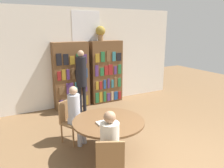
% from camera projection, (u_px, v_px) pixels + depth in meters
% --- Properties ---
extents(ground_plane, '(16.00, 16.00, 0.00)m').
position_uv_depth(ground_plane, '(174.00, 168.00, 3.86)').
color(ground_plane, brown).
extents(wall_back, '(6.40, 0.07, 3.00)m').
position_uv_depth(wall_back, '(87.00, 57.00, 6.89)').
color(wall_back, silver).
rests_on(wall_back, ground_plane).
extents(bookshelf_left, '(1.06, 0.34, 2.01)m').
position_uv_depth(bookshelf_left, '(71.00, 76.00, 6.58)').
color(bookshelf_left, brown).
rests_on(bookshelf_left, ground_plane).
extents(bookshelf_right, '(1.06, 0.34, 2.01)m').
position_uv_depth(bookshelf_right, '(106.00, 72.00, 7.12)').
color(bookshelf_right, brown).
rests_on(bookshelf_right, ground_plane).
extents(flower_vase, '(0.30, 0.30, 0.46)m').
position_uv_depth(flower_vase, '(100.00, 32.00, 6.72)').
color(flower_vase, '#997047').
rests_on(flower_vase, bookshelf_right).
extents(reading_table, '(1.35, 1.35, 0.72)m').
position_uv_depth(reading_table, '(108.00, 125.00, 4.12)').
color(reading_table, brown).
rests_on(reading_table, ground_plane).
extents(chair_near_camera, '(0.54, 0.54, 0.91)m').
position_uv_depth(chair_near_camera, '(110.00, 163.00, 3.17)').
color(chair_near_camera, olive).
rests_on(chair_near_camera, ground_plane).
extents(chair_left_side, '(0.54, 0.54, 0.91)m').
position_uv_depth(chair_left_side, '(70.00, 119.00, 4.69)').
color(chair_left_side, olive).
rests_on(chair_left_side, ground_plane).
extents(seated_reader_left, '(0.37, 0.40, 1.25)m').
position_uv_depth(seated_reader_left, '(76.00, 112.00, 4.54)').
color(seated_reader_left, '#B2B7C6').
rests_on(seated_reader_left, ground_plane).
extents(seated_reader_right, '(0.40, 0.42, 1.26)m').
position_uv_depth(seated_reader_right, '(110.00, 143.00, 3.28)').
color(seated_reader_right, silver).
rests_on(seated_reader_right, ground_plane).
extents(librarian_standing, '(0.30, 0.57, 1.81)m').
position_uv_depth(librarian_standing, '(81.00, 75.00, 6.19)').
color(librarian_standing, black).
rests_on(librarian_standing, ground_plane).
extents(open_book_on_table, '(0.24, 0.18, 0.03)m').
position_uv_depth(open_book_on_table, '(104.00, 123.00, 3.95)').
color(open_book_on_table, silver).
rests_on(open_book_on_table, reading_table).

